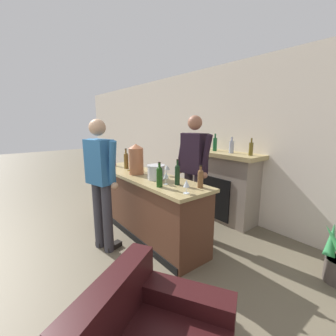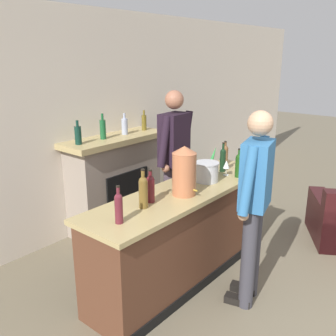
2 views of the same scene
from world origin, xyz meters
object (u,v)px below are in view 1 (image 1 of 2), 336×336
at_px(fireplace_stone, 222,185).
at_px(wine_glass_mid_counter, 166,175).
at_px(wine_glass_front_right, 186,184).
at_px(person_customer, 101,180).
at_px(wine_bottle_riesling_slim, 200,178).
at_px(wine_bottle_burgundy_dark, 126,160).
at_px(wine_bottle_chardonnay_pale, 132,161).
at_px(ice_bucket_steel, 156,172).
at_px(person_bartender, 194,171).
at_px(copper_dispenser, 136,159).
at_px(wine_bottle_cabernet_heavy, 114,159).
at_px(wine_bottle_rose_blush, 159,176).
at_px(wine_glass_by_dispenser, 167,168).
at_px(wine_bottle_port_short, 177,174).

distance_m(fireplace_stone, wine_glass_mid_counter, 1.57).
xyz_separation_m(fireplace_stone, wine_glass_front_right, (0.71, -1.52, 0.44)).
bearing_deg(person_customer, wine_bottle_riesling_slim, 42.71).
bearing_deg(wine_bottle_burgundy_dark, wine_bottle_chardonnay_pale, 16.78).
height_order(ice_bucket_steel, wine_glass_mid_counter, ice_bucket_steel).
bearing_deg(person_bartender, wine_glass_front_right, -49.59).
distance_m(copper_dispenser, wine_glass_front_right, 1.20).
bearing_deg(ice_bucket_steel, copper_dispenser, -173.32).
height_order(ice_bucket_steel, wine_bottle_burgundy_dark, wine_bottle_burgundy_dark).
distance_m(wine_bottle_cabernet_heavy, wine_bottle_rose_blush, 1.61).
relative_size(copper_dispenser, wine_glass_by_dispenser, 2.75).
distance_m(wine_bottle_cabernet_heavy, wine_bottle_port_short, 1.67).
distance_m(wine_glass_front_right, wine_glass_by_dispenser, 0.87).
relative_size(person_bartender, wine_bottle_chardonnay_pale, 6.08).
height_order(wine_bottle_riesling_slim, wine_glass_mid_counter, wine_bottle_riesling_slim).
bearing_deg(wine_glass_by_dispenser, wine_bottle_burgundy_dark, -165.37).
xyz_separation_m(fireplace_stone, wine_glass_mid_counter, (0.27, -1.48, 0.44)).
relative_size(wine_bottle_riesling_slim, wine_glass_mid_counter, 1.66).
distance_m(person_customer, wine_bottle_chardonnay_pale, 0.91).
height_order(ice_bucket_steel, wine_bottle_riesling_slim, wine_bottle_riesling_slim).
xyz_separation_m(wine_bottle_riesling_slim, wine_glass_by_dispenser, (-0.74, 0.05, 0.00)).
bearing_deg(wine_bottle_rose_blush, fireplace_stone, 100.91).
relative_size(ice_bucket_steel, wine_glass_mid_counter, 1.50).
bearing_deg(person_bartender, wine_bottle_rose_blush, -77.56).
bearing_deg(wine_bottle_burgundy_dark, wine_glass_by_dispenser, 14.63).
height_order(fireplace_stone, wine_bottle_rose_blush, fireplace_stone).
relative_size(ice_bucket_steel, wine_glass_front_right, 1.57).
xyz_separation_m(fireplace_stone, copper_dispenser, (-0.48, -1.48, 0.56)).
bearing_deg(wine_bottle_burgundy_dark, wine_glass_mid_counter, -3.40).
height_order(copper_dispenser, wine_bottle_rose_blush, copper_dispenser).
relative_size(person_bartender, wine_bottle_rose_blush, 5.85).
xyz_separation_m(fireplace_stone, wine_bottle_chardonnay_pale, (-0.82, -1.37, 0.46)).
height_order(wine_bottle_cabernet_heavy, wine_bottle_port_short, wine_bottle_port_short).
relative_size(wine_bottle_burgundy_dark, wine_bottle_riesling_slim, 1.24).
bearing_deg(wine_bottle_riesling_slim, ice_bucket_steel, -163.96).
bearing_deg(wine_bottle_cabernet_heavy, wine_glass_front_right, -1.53).
relative_size(person_bartender, wine_bottle_burgundy_dark, 5.30).
height_order(wine_bottle_rose_blush, wine_bottle_riesling_slim, wine_bottle_rose_blush).
distance_m(copper_dispenser, wine_bottle_port_short, 0.86).
distance_m(person_customer, wine_bottle_cabernet_heavy, 1.18).
bearing_deg(wine_glass_mid_counter, wine_glass_front_right, -5.91).
height_order(copper_dispenser, ice_bucket_steel, copper_dispenser).
bearing_deg(wine_bottle_chardonnay_pale, fireplace_stone, 59.03).
distance_m(copper_dispenser, wine_bottle_riesling_slim, 1.16).
bearing_deg(wine_bottle_cabernet_heavy, person_bartender, 22.92).
relative_size(fireplace_stone, wine_bottle_burgundy_dark, 4.43).
bearing_deg(wine_bottle_port_short, wine_glass_front_right, -24.29).
bearing_deg(wine_bottle_port_short, wine_bottle_riesling_slim, 26.69).
distance_m(copper_dispenser, wine_glass_by_dispenser, 0.50).
xyz_separation_m(wine_bottle_port_short, wine_glass_mid_counter, (-0.10, -0.11, -0.03)).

